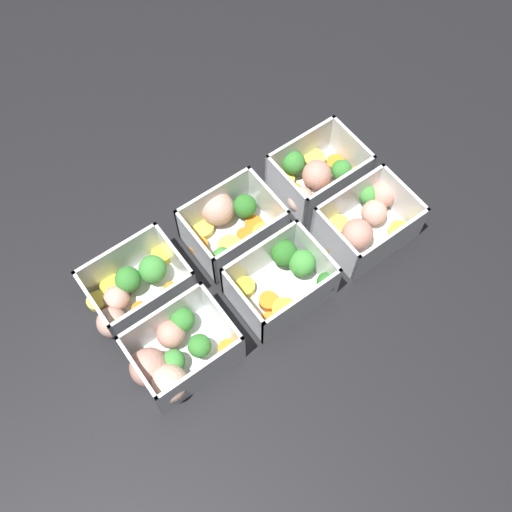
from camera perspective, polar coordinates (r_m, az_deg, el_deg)
ground_plane at (r=0.89m, az=0.00°, el=-0.77°), size 4.00×4.00×0.00m
container_near_left at (r=0.81m, az=-7.87°, el=-9.47°), size 0.15×0.11×0.07m
container_near_center at (r=0.85m, az=2.79°, el=-2.22°), size 0.14×0.11×0.07m
container_near_right at (r=0.91m, az=10.57°, el=3.38°), size 0.16×0.11×0.07m
container_far_left at (r=0.86m, az=-11.65°, el=-3.17°), size 0.16×0.11×0.07m
container_far_center at (r=0.89m, az=-2.54°, el=3.10°), size 0.14×0.12×0.07m
container_far_right at (r=0.94m, az=5.55°, el=7.57°), size 0.15×0.11×0.07m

